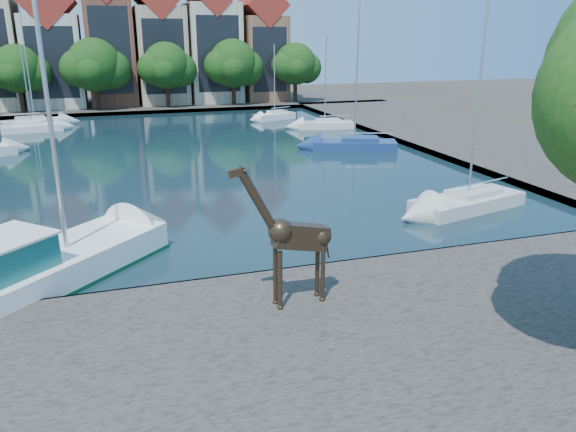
{
  "coord_description": "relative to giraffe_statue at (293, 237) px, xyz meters",
  "views": [
    {
      "loc": [
        -5.21,
        -18.6,
        8.91
      ],
      "look_at": [
        0.79,
        0.04,
        2.52
      ],
      "focal_mm": 35.0,
      "sensor_mm": 36.0,
      "label": 1
    }
  ],
  "objects": [
    {
      "name": "far_tree_mid_east",
      "position": [
        2.06,
        53.36,
        2.31
      ],
      "size": [
        7.02,
        5.4,
        7.52
      ],
      "color": "#332114",
      "rests_on": "far_quay"
    },
    {
      "name": "far_tree_far_east",
      "position": [
        18.06,
        53.36,
        2.26
      ],
      "size": [
        6.76,
        5.2,
        7.36
      ],
      "color": "#332114",
      "rests_on": "far_quay"
    },
    {
      "name": "far_quay",
      "position": [
        -0.03,
        58.86,
        -2.57
      ],
      "size": [
        60.0,
        16.0,
        0.5
      ],
      "primitive_type": "cube",
      "color": "#4C4842",
      "rests_on": "ground"
    },
    {
      "name": "far_tree_mid_west",
      "position": [
        -5.92,
        53.36,
        2.47
      ],
      "size": [
        7.8,
        6.0,
        8.0
      ],
      "color": "#332114",
      "rests_on": "far_quay"
    },
    {
      "name": "townhouse_east_mid",
      "position": [
        8.47,
        58.85,
        5.29
      ],
      "size": [
        6.43,
        9.18,
        16.65
      ],
      "color": "beige",
      "rests_on": "far_quay"
    },
    {
      "name": "townhouse_west_inner",
      "position": [
        -10.53,
        58.85,
        4.53
      ],
      "size": [
        6.43,
        9.18,
        15.15
      ],
      "color": "beige",
      "rests_on": "far_quay"
    },
    {
      "name": "sailboat_right_d",
      "position": [
        11.97,
        42.36,
        -2.22
      ],
      "size": [
        4.8,
        3.06,
        7.79
      ],
      "color": "white",
      "rests_on": "water_basin"
    },
    {
      "name": "sailboat_right_c",
      "position": [
        14.97,
        35.31,
        -2.24
      ],
      "size": [
        5.64,
        2.72,
        8.7
      ],
      "color": "silver",
      "rests_on": "water_basin"
    },
    {
      "name": "sailboat_right_a",
      "position": [
        12.42,
        8.27,
        -2.18
      ],
      "size": [
        6.86,
        3.8,
        11.35
      ],
      "color": "beige",
      "rests_on": "water_basin"
    },
    {
      "name": "ground",
      "position": [
        -0.03,
        2.86,
        -2.82
      ],
      "size": [
        160.0,
        160.0,
        0.0
      ],
      "primitive_type": "plane",
      "color": "#38332B",
      "rests_on": "ground"
    },
    {
      "name": "far_tree_east",
      "position": [
        10.07,
        53.36,
        2.42
      ],
      "size": [
        7.54,
        5.8,
        7.84
      ],
      "color": "#332114",
      "rests_on": "far_quay"
    },
    {
      "name": "giraffe_statue",
      "position": [
        0.0,
        0.0,
        0.0
      ],
      "size": [
        3.3,
        0.69,
        4.72
      ],
      "color": "#34261A",
      "rests_on": "near_quay"
    },
    {
      "name": "townhouse_east_end",
      "position": [
        14.97,
        58.85,
        4.29
      ],
      "size": [
        5.44,
        9.18,
        14.43
      ],
      "color": "brown",
      "rests_on": "far_quay"
    },
    {
      "name": "townhouse_center",
      "position": [
        -4.03,
        58.85,
        5.55
      ],
      "size": [
        5.44,
        9.18,
        16.93
      ],
      "color": "brown",
      "rests_on": "far_quay"
    },
    {
      "name": "sailboat_right_b",
      "position": [
        13.31,
        24.65,
        -2.17
      ],
      "size": [
        6.92,
        4.46,
        11.14
      ],
      "color": "navy",
      "rests_on": "water_basin"
    },
    {
      "name": "far_tree_west",
      "position": [
        -13.94,
        53.36,
        2.26
      ],
      "size": [
        6.76,
        5.2,
        7.36
      ],
      "color": "#332114",
      "rests_on": "far_quay"
    },
    {
      "name": "sailboat_left_d",
      "position": [
        -12.03,
        41.92,
        -2.26
      ],
      "size": [
        5.57,
        2.79,
        7.81
      ],
      "color": "white",
      "rests_on": "water_basin"
    },
    {
      "name": "motorsailer",
      "position": [
        -8.29,
        4.61,
        -1.83
      ],
      "size": [
        9.61,
        9.59,
        11.76
      ],
      "color": "white",
      "rests_on": "water_basin"
    },
    {
      "name": "townhouse_east_inner",
      "position": [
        1.97,
        58.85,
        4.92
      ],
      "size": [
        5.94,
        9.18,
        15.79
      ],
      "color": "tan",
      "rests_on": "far_quay"
    },
    {
      "name": "water_basin",
      "position": [
        -0.03,
        26.86,
        -2.78
      ],
      "size": [
        38.0,
        50.0,
        0.08
      ],
      "primitive_type": "cube",
      "color": "black",
      "rests_on": "ground"
    },
    {
      "name": "near_quay",
      "position": [
        -0.03,
        -4.14,
        -2.57
      ],
      "size": [
        50.0,
        14.0,
        0.5
      ],
      "primitive_type": "cube",
      "color": "#4C4842",
      "rests_on": "ground"
    },
    {
      "name": "right_quay",
      "position": [
        24.97,
        26.86,
        -2.57
      ],
      "size": [
        14.0,
        52.0,
        0.5
      ],
      "primitive_type": "cube",
      "color": "#4C4842",
      "rests_on": "ground"
    },
    {
      "name": "sailboat_left_e",
      "position": [
        -12.03,
        44.73,
        -2.14
      ],
      "size": [
        6.34,
        3.66,
        11.5
      ],
      "color": "silver",
      "rests_on": "water_basin"
    }
  ]
}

